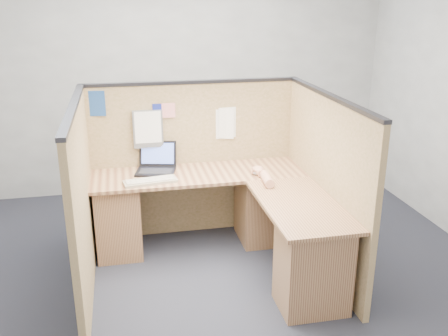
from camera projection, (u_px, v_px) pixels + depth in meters
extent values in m
plane|color=#20242E|center=(212.00, 280.00, 4.21)|extent=(5.00, 5.00, 0.00)
plane|color=#95989A|center=(176.00, 75.00, 5.83)|extent=(5.00, 0.00, 5.00)
plane|color=#95989A|center=(332.00, 273.00, 1.67)|extent=(5.00, 0.00, 5.00)
cube|color=olive|center=(193.00, 160.00, 4.89)|extent=(2.05, 0.05, 1.50)
cube|color=#232328|center=(191.00, 82.00, 4.64)|extent=(2.05, 0.06, 0.03)
cube|color=olive|center=(83.00, 204.00, 3.87)|extent=(0.05, 1.80, 1.50)
cube|color=#232328|center=(73.00, 107.00, 3.61)|extent=(0.06, 1.80, 0.03)
cube|color=olive|center=(325.00, 185.00, 4.25)|extent=(0.05, 1.80, 1.50)
cube|color=#232328|center=(331.00, 96.00, 4.00)|extent=(0.06, 1.80, 0.03)
cube|color=brown|center=(198.00, 174.00, 4.60)|extent=(1.95, 0.60, 0.03)
cube|color=brown|center=(300.00, 205.00, 3.92)|extent=(0.60, 1.15, 0.03)
cube|color=brown|center=(118.00, 217.00, 4.58)|extent=(0.40, 0.50, 0.70)
cube|color=brown|center=(260.00, 205.00, 4.84)|extent=(0.40, 0.50, 0.70)
cube|color=brown|center=(313.00, 267.00, 3.75)|extent=(0.50, 0.40, 0.70)
cube|color=black|center=(156.00, 172.00, 4.60)|extent=(0.40, 0.34, 0.02)
cube|color=black|center=(154.00, 153.00, 4.71)|extent=(0.36, 0.16, 0.24)
cube|color=#4157A7|center=(154.00, 154.00, 4.70)|extent=(0.31, 0.12, 0.19)
cube|color=gray|center=(150.00, 181.00, 4.35)|extent=(0.48, 0.22, 0.02)
cube|color=silver|center=(150.00, 180.00, 4.35)|extent=(0.44, 0.19, 0.01)
ellipsoid|color=#B8B8BC|center=(258.00, 172.00, 4.54)|extent=(0.12, 0.08, 0.05)
ellipsoid|color=tan|center=(258.00, 169.00, 4.53)|extent=(0.10, 0.12, 0.06)
cylinder|color=tan|center=(261.00, 173.00, 4.49)|extent=(0.07, 0.06, 0.07)
cylinder|color=tan|center=(267.00, 179.00, 4.34)|extent=(0.11, 0.30, 0.09)
cube|color=navy|center=(96.00, 104.00, 4.49)|extent=(0.17, 0.03, 0.23)
cylinder|color=olive|center=(153.00, 123.00, 4.65)|extent=(0.01, 0.01, 0.37)
cube|color=red|center=(164.00, 111.00, 4.63)|extent=(0.21, 0.00, 0.14)
cube|color=navy|center=(157.00, 107.00, 4.60)|extent=(0.08, 0.00, 0.06)
cube|color=slate|center=(148.00, 129.00, 4.64)|extent=(0.28, 0.05, 0.35)
cube|color=white|center=(148.00, 127.00, 4.61)|extent=(0.24, 0.01, 0.30)
cube|color=white|center=(222.00, 124.00, 4.80)|extent=(0.23, 0.04, 0.29)
cube|color=white|center=(230.00, 122.00, 4.81)|extent=(0.23, 0.04, 0.30)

